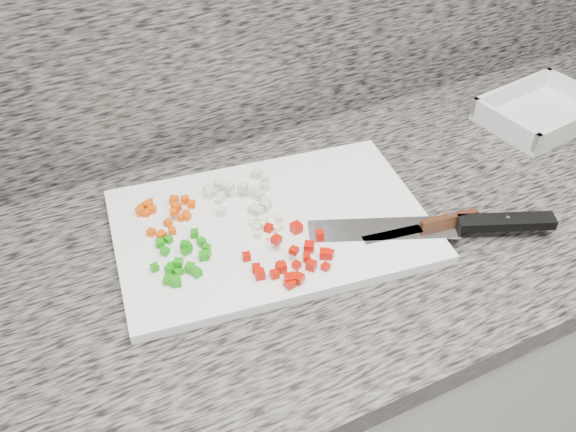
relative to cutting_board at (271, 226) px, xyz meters
name	(u,v)px	position (x,y,z in m)	size (l,w,h in m)	color
cabinet	(330,389)	(0.11, -0.04, -0.48)	(3.92, 0.62, 0.86)	beige
countertop	(342,231)	(0.11, -0.04, -0.03)	(3.96, 0.64, 0.04)	#66615A
cutting_board	(271,226)	(0.00, 0.00, 0.00)	(0.49, 0.33, 0.02)	white
carrot_pile	(165,212)	(-0.15, 0.09, 0.02)	(0.10, 0.10, 0.02)	#E24D04
onion_pile	(244,193)	(-0.01, 0.08, 0.02)	(0.12, 0.12, 0.02)	beige
green_pepper_pile	(183,258)	(-0.16, -0.02, 0.02)	(0.10, 0.11, 0.02)	#198E0C
red_pepper_pile	(293,257)	(-0.01, -0.09, 0.02)	(0.14, 0.14, 0.02)	#BD0E02
garlic_pile	(266,224)	(-0.01, -0.01, 0.01)	(0.06, 0.06, 0.01)	#F3EDBC
chef_knife	(464,225)	(0.27, -0.15, 0.01)	(0.37, 0.19, 0.02)	white
paring_knife	(435,223)	(0.23, -0.13, 0.01)	(0.20, 0.05, 0.02)	white
tray	(541,113)	(0.62, 0.06, 0.01)	(0.25, 0.19, 0.05)	white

